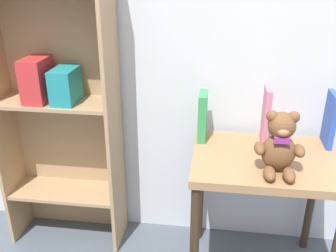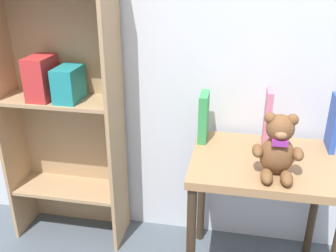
# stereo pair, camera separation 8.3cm
# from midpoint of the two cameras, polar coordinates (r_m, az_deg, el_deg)

# --- Properties ---
(wall_back) EXTENTS (4.80, 0.06, 2.50)m
(wall_back) POSITION_cam_midpoint_polar(r_m,az_deg,el_deg) (1.80, 11.27, 17.72)
(wall_back) COLOR silver
(wall_back) RESTS_ON ground_plane
(bookshelf_side) EXTENTS (0.60, 0.25, 1.59)m
(bookshelf_side) POSITION_cam_midpoint_polar(r_m,az_deg,el_deg) (1.92, -15.04, 6.94)
(bookshelf_side) COLOR tan
(bookshelf_side) RESTS_ON ground_plane
(display_table) EXTENTS (0.63, 0.49, 0.65)m
(display_table) POSITION_cam_midpoint_polar(r_m,az_deg,el_deg) (1.72, 15.67, -7.88)
(display_table) COLOR #9E754C
(display_table) RESTS_ON ground_plane
(teddy_bear) EXTENTS (0.20, 0.18, 0.26)m
(teddy_bear) POSITION_cam_midpoint_polar(r_m,az_deg,el_deg) (1.52, 17.93, -3.17)
(teddy_bear) COLOR brown
(teddy_bear) RESTS_ON display_table
(book_standing_green) EXTENTS (0.04, 0.13, 0.23)m
(book_standing_green) POSITION_cam_midpoint_polar(r_m,az_deg,el_deg) (1.76, 6.80, 1.38)
(book_standing_green) COLOR #33934C
(book_standing_green) RESTS_ON display_table
(book_standing_pink) EXTENTS (0.03, 0.12, 0.27)m
(book_standing_pink) POSITION_cam_midpoint_polar(r_m,az_deg,el_deg) (1.74, 16.22, 1.11)
(book_standing_pink) COLOR #D17093
(book_standing_pink) RESTS_ON display_table
(book_standing_blue) EXTENTS (0.03, 0.14, 0.25)m
(book_standing_blue) POSITION_cam_midpoint_polar(r_m,az_deg,el_deg) (1.82, 25.09, 0.42)
(book_standing_blue) COLOR #2D51B7
(book_standing_blue) RESTS_ON display_table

